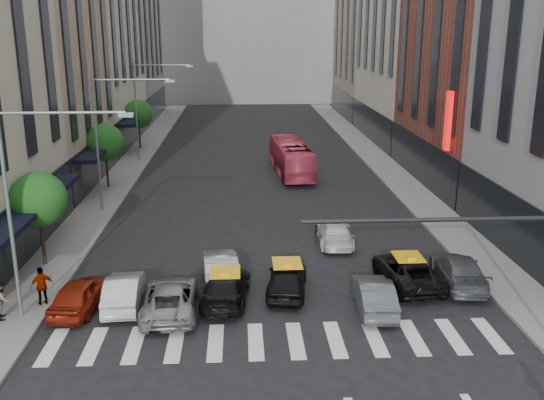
{
  "coord_description": "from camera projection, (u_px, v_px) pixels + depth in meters",
  "views": [
    {
      "loc": [
        -1.5,
        -20.2,
        12.04
      ],
      "look_at": [
        0.0,
        8.07,
        4.0
      ],
      "focal_mm": 40.0,
      "sensor_mm": 36.0,
      "label": 1
    }
  ],
  "objects": [
    {
      "name": "building_left_d",
      "position": [
        121.0,
        5.0,
        80.24
      ],
      "size": [
        8.0,
        18.0,
        30.0
      ],
      "primitive_type": "cube",
      "color": "gray",
      "rests_on": "ground"
    },
    {
      "name": "tree_near",
      "position": [
        38.0,
        200.0,
        30.78
      ],
      "size": [
        2.88,
        2.88,
        4.95
      ],
      "color": "black",
      "rests_on": "sidewalk_left"
    },
    {
      "name": "streetlamp_near",
      "position": [
        30.0,
        186.0,
        24.49
      ],
      "size": [
        5.38,
        0.25,
        9.0
      ],
      "color": "gray",
      "rests_on": "sidewalk_left"
    },
    {
      "name": "sidewalk_right",
      "position": [
        391.0,
        172.0,
        52.16
      ],
      "size": [
        3.0,
        96.0,
        0.15
      ],
      "primitive_type": "cube",
      "color": "slate",
      "rests_on": "ground"
    },
    {
      "name": "car_grey_curb",
      "position": [
        459.0,
        270.0,
        29.37
      ],
      "size": [
        2.61,
        5.27,
        1.47
      ],
      "primitive_type": "imported",
      "rotation": [
        0.0,
        0.0,
        3.03
      ],
      "color": "#484B51",
      "rests_on": "ground"
    },
    {
      "name": "car_row2_right",
      "position": [
        335.0,
        233.0,
        34.96
      ],
      "size": [
        2.09,
        4.72,
        1.35
      ],
      "primitive_type": "imported",
      "rotation": [
        0.0,
        0.0,
        3.1
      ],
      "color": "silver",
      "rests_on": "ground"
    },
    {
      "name": "building_left_b",
      "position": [
        32.0,
        29.0,
        45.52
      ],
      "size": [
        8.0,
        16.0,
        24.0
      ],
      "primitive_type": "cube",
      "color": "tan",
      "rests_on": "ground"
    },
    {
      "name": "sidewalk_left",
      "position": [
        122.0,
        176.0,
        50.98
      ],
      "size": [
        3.0,
        96.0,
        0.15
      ],
      "primitive_type": "cube",
      "color": "slate",
      "rests_on": "ground"
    },
    {
      "name": "car_row2_left",
      "position": [
        220.0,
        267.0,
        29.67
      ],
      "size": [
        2.08,
        4.78,
        1.53
      ],
      "primitive_type": "imported",
      "rotation": [
        0.0,
        0.0,
        3.24
      ],
      "color": "#A2A3A8",
      "rests_on": "ground"
    },
    {
      "name": "car_silver",
      "position": [
        170.0,
        298.0,
        26.48
      ],
      "size": [
        2.48,
        5.09,
        1.39
      ],
      "primitive_type": "imported",
      "rotation": [
        0.0,
        0.0,
        3.18
      ],
      "color": "gray",
      "rests_on": "ground"
    },
    {
      "name": "traffic_signal",
      "position": [
        507.0,
        255.0,
        20.98
      ],
      "size": [
        10.1,
        0.2,
        6.0
      ],
      "color": "black",
      "rests_on": "ground"
    },
    {
      "name": "car_grey_mid",
      "position": [
        374.0,
        295.0,
        26.73
      ],
      "size": [
        1.7,
        4.38,
        1.42
      ],
      "primitive_type": "imported",
      "rotation": [
        0.0,
        0.0,
        3.1
      ],
      "color": "#46494E",
      "rests_on": "ground"
    },
    {
      "name": "pedestrian_near",
      "position": [
        2.0,
        300.0,
        25.61
      ],
      "size": [
        0.83,
        0.95,
        1.67
      ],
      "primitive_type": "imported",
      "rotation": [
        0.0,
        0.0,
        1.85
      ],
      "color": "gray",
      "rests_on": "sidewalk_left"
    },
    {
      "name": "tree_far",
      "position": [
        138.0,
        114.0,
        61.52
      ],
      "size": [
        2.88,
        2.88,
        4.95
      ],
      "color": "black",
      "rests_on": "sidewalk_left"
    },
    {
      "name": "taxi_left",
      "position": [
        226.0,
        287.0,
        27.56
      ],
      "size": [
        2.41,
        5.04,
        1.42
      ],
      "primitive_type": "imported",
      "rotation": [
        0.0,
        0.0,
        3.05
      ],
      "color": "black",
      "rests_on": "ground"
    },
    {
      "name": "car_white_front",
      "position": [
        124.0,
        291.0,
        27.13
      ],
      "size": [
        1.76,
        4.38,
        1.42
      ],
      "primitive_type": "imported",
      "rotation": [
        0.0,
        0.0,
        3.2
      ],
      "color": "#B9B9B9",
      "rests_on": "ground"
    },
    {
      "name": "ground",
      "position": [
        283.0,
        361.0,
        22.77
      ],
      "size": [
        160.0,
        160.0,
        0.0
      ],
      "primitive_type": "plane",
      "color": "black",
      "rests_on": "ground"
    },
    {
      "name": "building_right_d",
      "position": [
        374.0,
        13.0,
        82.26
      ],
      "size": [
        8.0,
        18.0,
        28.0
      ],
      "primitive_type": "cube",
      "color": "tan",
      "rests_on": "ground"
    },
    {
      "name": "streetlamp_far",
      "position": [
        146.0,
        98.0,
        55.23
      ],
      "size": [
        5.38,
        0.25,
        9.0
      ],
      "color": "gray",
      "rests_on": "sidewalk_left"
    },
    {
      "name": "car_red",
      "position": [
        80.0,
        294.0,
        26.75
      ],
      "size": [
        2.23,
        4.43,
        1.45
      ],
      "primitive_type": "imported",
      "rotation": [
        0.0,
        0.0,
        3.01
      ],
      "color": "maroon",
      "rests_on": "ground"
    },
    {
      "name": "bus",
      "position": [
        291.0,
        157.0,
        51.53
      ],
      "size": [
        3.18,
        10.68,
        2.94
      ],
      "primitive_type": "imported",
      "rotation": [
        0.0,
        0.0,
        3.21
      ],
      "color": "#C23955",
      "rests_on": "ground"
    },
    {
      "name": "pedestrian_far",
      "position": [
        42.0,
        286.0,
        26.89
      ],
      "size": [
        1.11,
        0.86,
        1.75
      ],
      "primitive_type": "imported",
      "rotation": [
        0.0,
        0.0,
        3.63
      ],
      "color": "gray",
      "rests_on": "sidewalk_left"
    },
    {
      "name": "taxi_right",
      "position": [
        407.0,
        271.0,
        29.34
      ],
      "size": [
        2.8,
        5.33,
        1.43
      ],
      "primitive_type": "imported",
      "rotation": [
        0.0,
        0.0,
        3.23
      ],
      "color": "black",
      "rests_on": "ground"
    },
    {
      "name": "streetlamp_mid",
      "position": [
        110.0,
        125.0,
        39.86
      ],
      "size": [
        5.38,
        0.25,
        9.0
      ],
      "color": "gray",
      "rests_on": "sidewalk_left"
    },
    {
      "name": "building_right_b",
      "position": [
        482.0,
        15.0,
        46.03
      ],
      "size": [
        8.0,
        18.0,
        26.0
      ],
      "primitive_type": "cube",
      "color": "brown",
      "rests_on": "ground"
    },
    {
      "name": "taxi_center",
      "position": [
        287.0,
        278.0,
        28.36
      ],
      "size": [
        2.37,
        4.62,
        1.5
      ],
      "primitive_type": "imported",
      "rotation": [
        0.0,
        0.0,
        3.0
      ],
      "color": "black",
      "rests_on": "ground"
    },
    {
      "name": "liberty_sign",
      "position": [
        448.0,
        121.0,
        40.99
      ],
      "size": [
        0.3,
        0.7,
        4.0
      ],
      "color": "red",
      "rests_on": "ground"
    },
    {
      "name": "tree_mid",
      "position": [
        105.0,
        143.0,
        46.15
      ],
      "size": [
        2.88,
        2.88,
        4.95
      ],
      "color": "black",
      "rests_on": "sidewalk_left"
    }
  ]
}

